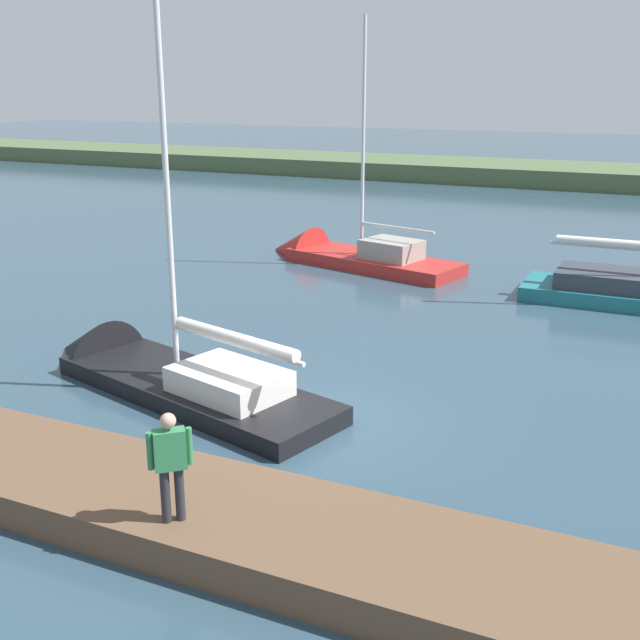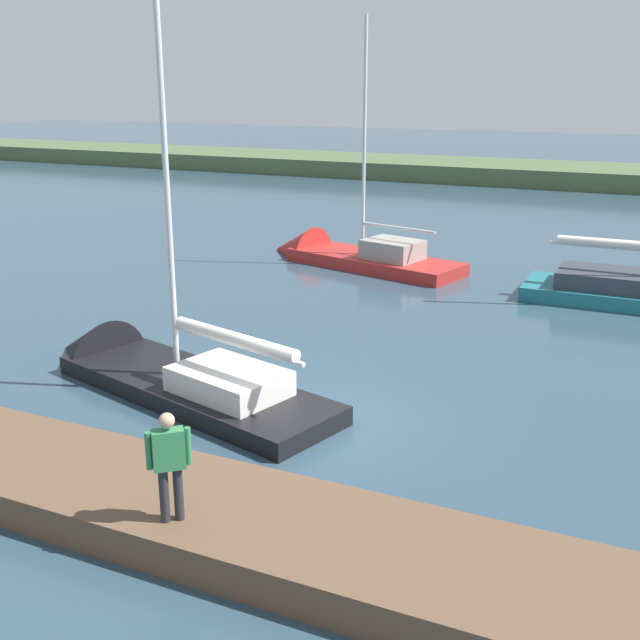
{
  "view_description": "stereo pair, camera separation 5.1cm",
  "coord_description": "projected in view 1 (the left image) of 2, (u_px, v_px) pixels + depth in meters",
  "views": [
    {
      "loc": [
        -6.18,
        13.17,
        6.7
      ],
      "look_at": [
        0.47,
        -1.34,
        1.78
      ],
      "focal_mm": 43.48,
      "sensor_mm": 36.0,
      "label": 1
    },
    {
      "loc": [
        -6.23,
        13.15,
        6.7
      ],
      "look_at": [
        0.47,
        -1.34,
        1.78
      ],
      "focal_mm": 43.48,
      "sensor_mm": 36.0,
      "label": 2
    }
  ],
  "objects": [
    {
      "name": "ground_plane",
      "position": [
        314.0,
        423.0,
        15.88
      ],
      "size": [
        200.0,
        200.0,
        0.0
      ],
      "primitive_type": "plane",
      "color": "#2D4756"
    },
    {
      "name": "far_shoreline",
      "position": [
        578.0,
        184.0,
        52.94
      ],
      "size": [
        180.0,
        8.0,
        2.4
      ],
      "primitive_type": "cube",
      "color": "#4C603D",
      "rests_on": "ground_plane"
    },
    {
      "name": "dock_pier",
      "position": [
        196.0,
        512.0,
        12.04
      ],
      "size": [
        25.91,
        2.57,
        0.58
      ],
      "primitive_type": "cube",
      "color": "brown",
      "rests_on": "ground_plane"
    },
    {
      "name": "sailboat_far_right",
      "position": [
        340.0,
        258.0,
        30.05
      ],
      "size": [
        8.72,
        4.35,
        10.02
      ],
      "rotation": [
        0.0,
        0.0,
        -0.26
      ],
      "color": "#B22823",
      "rests_on": "ground_plane"
    },
    {
      "name": "sailboat_far_left",
      "position": [
        151.0,
        376.0,
        18.09
      ],
      "size": [
        8.99,
        4.45,
        9.7
      ],
      "rotation": [
        0.0,
        0.0,
        -0.27
      ],
      "color": "black",
      "rests_on": "ground_plane"
    },
    {
      "name": "person_on_dock",
      "position": [
        170.0,
        460.0,
        11.01
      ],
      "size": [
        0.5,
        0.47,
        1.69
      ],
      "rotation": [
        0.0,
        0.0,
        2.3
      ],
      "color": "#28282D",
      "rests_on": "dock_pier"
    }
  ]
}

